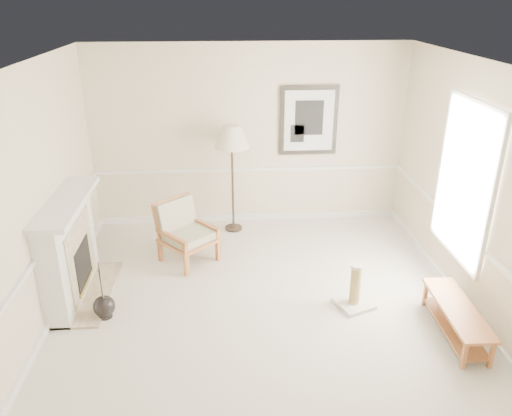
{
  "coord_description": "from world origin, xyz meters",
  "views": [
    {
      "loc": [
        -0.41,
        -4.98,
        3.58
      ],
      "look_at": [
        -0.02,
        0.7,
        1.1
      ],
      "focal_mm": 35.0,
      "sensor_mm": 36.0,
      "label": 1
    }
  ],
  "objects_px": {
    "bench": "(457,316)",
    "scratching_post": "(355,293)",
    "floor_vase": "(104,307)",
    "floor_lamp": "(232,140)",
    "armchair": "(184,229)"
  },
  "relations": [
    {
      "from": "armchair",
      "to": "bench",
      "type": "height_order",
      "value": "armchair"
    },
    {
      "from": "floor_vase",
      "to": "scratching_post",
      "type": "distance_m",
      "value": 3.02
    },
    {
      "from": "armchair",
      "to": "bench",
      "type": "relative_size",
      "value": 0.77
    },
    {
      "from": "floor_vase",
      "to": "bench",
      "type": "height_order",
      "value": "floor_vase"
    },
    {
      "from": "scratching_post",
      "to": "floor_vase",
      "type": "bearing_deg",
      "value": -179.46
    },
    {
      "from": "floor_lamp",
      "to": "scratching_post",
      "type": "relative_size",
      "value": 2.99
    },
    {
      "from": "floor_lamp",
      "to": "bench",
      "type": "relative_size",
      "value": 1.38
    },
    {
      "from": "floor_vase",
      "to": "scratching_post",
      "type": "bearing_deg",
      "value": 0.54
    },
    {
      "from": "bench",
      "to": "scratching_post",
      "type": "bearing_deg",
      "value": 148.28
    },
    {
      "from": "floor_vase",
      "to": "floor_lamp",
      "type": "xyz_separation_m",
      "value": [
        1.59,
        2.31,
        1.37
      ]
    },
    {
      "from": "floor_vase",
      "to": "bench",
      "type": "xyz_separation_m",
      "value": [
        4.02,
        -0.59,
        0.1
      ]
    },
    {
      "from": "bench",
      "to": "scratching_post",
      "type": "relative_size",
      "value": 2.17
    },
    {
      "from": "floor_vase",
      "to": "armchair",
      "type": "height_order",
      "value": "armchair"
    },
    {
      "from": "bench",
      "to": "scratching_post",
      "type": "distance_m",
      "value": 1.17
    },
    {
      "from": "floor_vase",
      "to": "floor_lamp",
      "type": "height_order",
      "value": "floor_lamp"
    }
  ]
}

